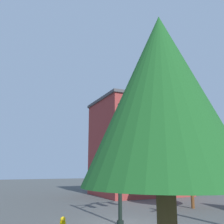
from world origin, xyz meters
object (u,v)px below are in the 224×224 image
(signal_pole_assembly, at_px, (139,139))
(tree_far, at_px, (162,97))
(brick_building, at_px, (138,147))
(tree_near, at_px, (190,152))

(signal_pole_assembly, relative_size, tree_far, 0.97)
(tree_far, distance_m, brick_building, 23.44)
(signal_pole_assembly, bearing_deg, tree_far, -116.53)
(tree_near, height_order, brick_building, brick_building)
(brick_building, bearing_deg, signal_pole_assembly, -119.06)
(signal_pole_assembly, distance_m, tree_far, 9.50)
(tree_near, bearing_deg, signal_pole_assembly, -157.66)
(signal_pole_assembly, height_order, tree_far, tree_far)
(tree_far, xyz_separation_m, brick_building, (11.01, 20.68, 0.67))
(signal_pole_assembly, bearing_deg, tree_near, 22.34)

